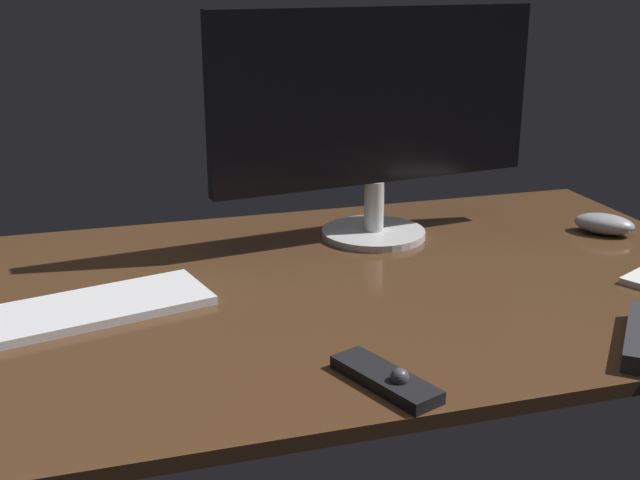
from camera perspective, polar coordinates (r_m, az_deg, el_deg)
desk at (r=132.30cm, az=1.02°, el=-3.52°), size 140.00×84.00×2.00cm
monitor at (r=149.82cm, az=3.95°, el=9.07°), size 63.22×19.71×42.39cm
keyboard at (r=125.64cm, az=-16.45°, el=-4.74°), size 40.29×22.51×1.30cm
computer_mouse at (r=165.73cm, az=19.29°, el=1.07°), size 12.28×12.43×3.90cm
media_remote at (r=101.11cm, az=4.70°, el=-9.68°), size 10.26×16.34×3.25cm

